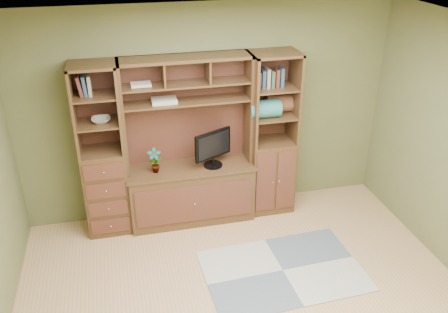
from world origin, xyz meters
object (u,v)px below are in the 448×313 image
object	(u,v)px
right_tower	(272,135)
left_tower	(102,152)
monitor	(213,143)
center_hutch	(190,145)

from	to	relation	value
right_tower	left_tower	bearing A→B (deg)	180.00
left_tower	monitor	world-z (taller)	left_tower
right_tower	monitor	bearing A→B (deg)	-174.32
right_tower	monitor	xyz separation A→B (m)	(-0.75, -0.07, 0.01)
left_tower	monitor	distance (m)	1.27
center_hutch	left_tower	xyz separation A→B (m)	(-1.00, 0.04, 0.00)
center_hutch	monitor	xyz separation A→B (m)	(0.27, -0.03, 0.01)
left_tower	right_tower	distance (m)	2.02
right_tower	monitor	distance (m)	0.76
center_hutch	monitor	bearing A→B (deg)	-7.35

